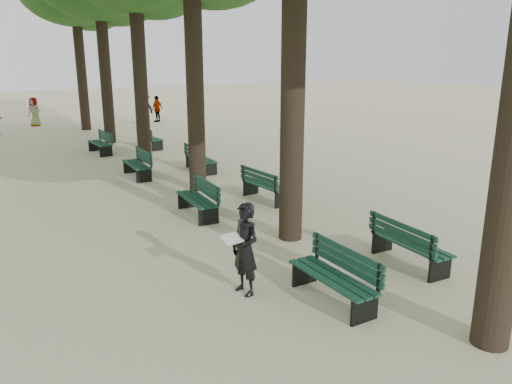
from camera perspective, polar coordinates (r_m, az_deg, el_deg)
ground at (r=8.34m, az=7.24°, el=-13.29°), size 120.00×120.00×0.00m
bench_left_0 at (r=8.52m, az=8.71°, el=-10.65°), size 0.59×1.81×0.92m
bench_left_1 at (r=12.85m, az=-6.74°, el=-1.56°), size 0.70×1.84×0.92m
bench_left_2 at (r=17.32m, az=-13.45°, el=2.52°), size 0.63×1.82×0.92m
bench_left_3 at (r=21.99m, az=-17.40°, el=4.89°), size 0.66×1.83×0.92m
bench_right_0 at (r=10.26m, az=17.13°, el=-6.58°), size 0.69×1.83×0.92m
bench_right_1 at (r=14.12m, az=1.18°, el=0.09°), size 0.68×1.83×0.92m
bench_right_2 at (r=17.89m, az=-6.30°, el=3.25°), size 0.63×1.82×0.92m
bench_right_3 at (r=22.81m, az=-11.99°, el=5.61°), size 0.67×1.83×0.92m
man_with_map at (r=8.50m, az=-1.25°, el=-6.53°), size 0.65×0.69×1.62m
pedestrian_b at (r=30.41m, az=-12.63°, el=9.21°), size 1.29×0.80×1.91m
pedestrian_c at (r=31.96m, az=-11.22°, el=9.31°), size 0.97×0.79×1.62m
pedestrian_d at (r=32.16m, az=-24.01°, el=8.37°), size 0.78×0.84×1.67m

